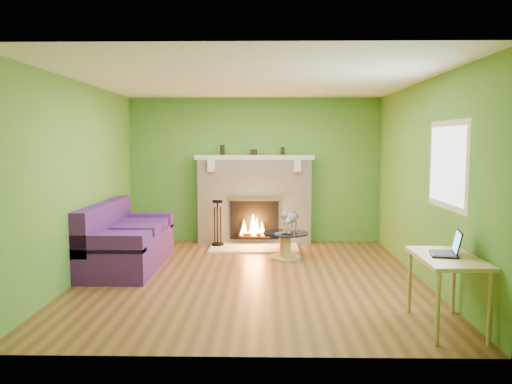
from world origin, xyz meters
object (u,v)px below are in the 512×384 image
sofa (124,242)px  coffee_table (285,243)px  cat (290,221)px  desk (447,265)px

sofa → coffee_table: size_ratio=2.91×
coffee_table → cat: size_ratio=1.24×
sofa → coffee_table: sofa is taller
desk → cat: 3.29m
coffee_table → desk: size_ratio=0.74×
desk → cat: (-1.36, 3.00, -0.04)m
sofa → desk: size_ratio=2.16×
sofa → coffee_table: bearing=13.9°
sofa → desk: (3.81, -2.36, 0.26)m
cat → coffee_table: bearing=-119.9°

